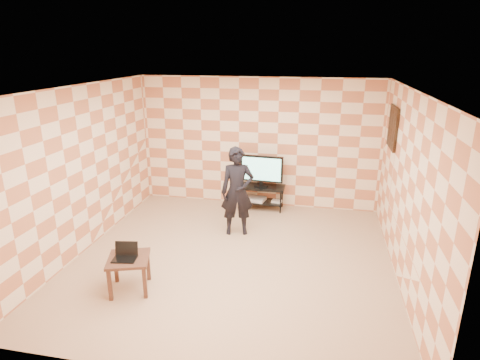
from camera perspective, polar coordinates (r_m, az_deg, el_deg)
name	(u,v)px	position (r m, az deg, el deg)	size (l,w,h in m)	color
floor	(233,259)	(6.59, -1.06, -11.17)	(5.00, 5.00, 0.00)	tan
wall_back	(258,143)	(8.41, 2.59, 5.28)	(5.00, 0.02, 2.70)	beige
wall_front	(174,262)	(3.84, -9.43, -11.45)	(5.00, 0.02, 2.70)	beige
wall_left	(82,170)	(7.00, -21.53, 1.32)	(0.02, 5.00, 2.70)	beige
wall_right	(407,191)	(6.04, 22.71, -1.43)	(0.02, 5.00, 2.70)	beige
ceiling	(231,88)	(5.76, -1.22, 12.90)	(5.00, 5.00, 0.02)	white
wall_art	(393,127)	(7.37, 20.91, 7.00)	(0.04, 0.72, 0.72)	black
tv_stand	(261,192)	(8.41, 3.01, -1.74)	(0.98, 0.44, 0.50)	black
tv	(261,170)	(8.25, 3.07, 1.50)	(0.90, 0.19, 0.65)	black
dvd_player	(255,199)	(8.48, 2.15, -2.69)	(0.42, 0.30, 0.07)	silver
game_console	(277,201)	(8.41, 5.24, -3.04)	(0.20, 0.15, 0.05)	silver
side_table	(129,263)	(5.85, -15.55, -11.36)	(0.69, 0.69, 0.50)	#3A2218
laptop	(125,255)	(5.79, -15.98, -10.18)	(0.35, 0.30, 0.21)	black
person	(237,191)	(7.15, -0.39, -1.64)	(0.59, 0.39, 1.61)	black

